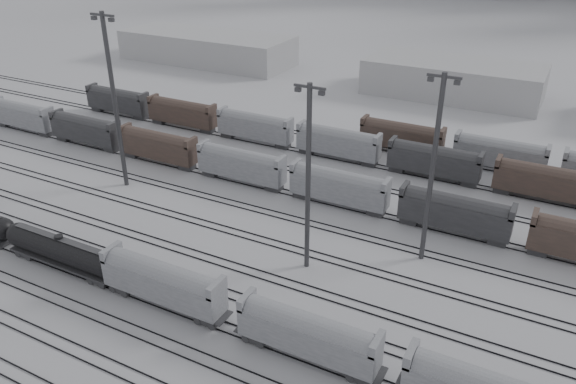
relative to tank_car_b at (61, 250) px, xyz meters
The scene contains 13 objects.
ground 15.76m from the tank_car_b, ahead, with size 900.00×900.00×0.00m, color silver.
tracks 22.79m from the tank_car_b, 46.76° to the left, with size 220.00×71.50×0.16m.
tank_car_b is the anchor object (origin of this frame).
hopper_car_a 15.76m from the tank_car_b, ahead, with size 15.16×3.01×5.42m.
hopper_car_b 33.51m from the tank_car_b, ahead, with size 14.52×2.89×5.19m.
light_mast_b 26.21m from the tank_car_b, 113.71° to the left, with size 4.33×0.69×27.04m.
light_mast_c 31.59m from the tank_car_b, 28.63° to the left, with size 3.74×0.60×23.37m.
light_mast_d 45.90m from the tank_car_b, 30.57° to the left, with size 3.85×0.62×24.04m.
bg_string_near 38.91m from the tank_car_b, 52.82° to the left, with size 151.00×3.00×5.60m.
bg_string_mid 57.73m from the tank_car_b, 54.51° to the left, with size 151.00×3.00×5.60m.
bg_string_far 75.02m from the tank_car_b, 47.15° to the left, with size 66.00×3.00×5.60m.
warehouse_left 104.00m from the tank_car_b, 115.32° to the left, with size 50.00×18.00×8.00m, color #ACACAF.
warehouse_mid 97.41m from the tank_car_b, 74.81° to the left, with size 40.00×18.00×8.00m, color #ACACAF.
Camera 1 is at (35.90, -37.19, 40.05)m, focal length 35.00 mm.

